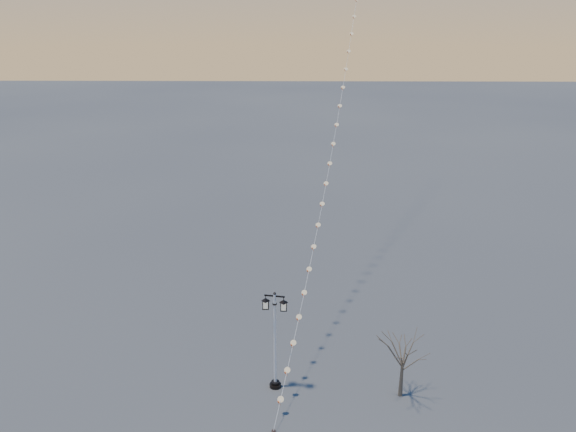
{
  "coord_description": "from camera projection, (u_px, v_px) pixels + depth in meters",
  "views": [
    {
      "loc": [
        -0.09,
        -24.26,
        18.92
      ],
      "look_at": [
        -0.56,
        5.56,
        8.54
      ],
      "focal_mm": 36.57,
      "sensor_mm": 36.0,
      "label": 1
    }
  ],
  "objects": [
    {
      "name": "kite_train",
      "position": [
        343.0,
        49.0,
        42.81
      ],
      "size": [
        9.31,
        43.95,
        32.95
      ],
      "rotation": [
        0.0,
        0.0,
        -0.05
      ],
      "color": "black",
      "rests_on": "ground"
    },
    {
      "name": "street_lamp",
      "position": [
        275.0,
        336.0,
        30.3
      ],
      "size": [
        1.41,
        0.66,
        5.6
      ],
      "rotation": [
        0.0,
        0.0,
        -0.18
      ],
      "color": "black",
      "rests_on": "ground"
    },
    {
      "name": "ground",
      "position": [
        297.0,
        415.0,
        29.12
      ],
      "size": [
        300.0,
        300.0,
        0.0
      ],
      "primitive_type": "plane",
      "color": "#414242",
      "rests_on": "ground"
    },
    {
      "name": "bare_tree",
      "position": [
        403.0,
        353.0,
        29.79
      ],
      "size": [
        2.19,
        2.19,
        3.64
      ],
      "rotation": [
        0.0,
        0.0,
        -0.39
      ],
      "color": "brown",
      "rests_on": "ground"
    }
  ]
}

